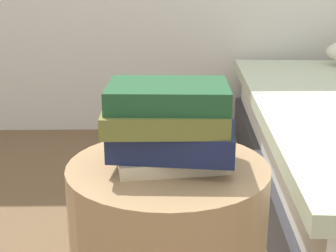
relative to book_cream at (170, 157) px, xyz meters
name	(u,v)px	position (x,y,z in m)	size (l,w,h in m)	color
book_cream	(170,157)	(0.00, 0.00, 0.00)	(0.24, 0.17, 0.03)	beige
book_navy	(173,141)	(0.01, -0.02, 0.05)	(0.28, 0.17, 0.06)	#19234C
book_olive	(164,117)	(-0.01, -0.01, 0.10)	(0.27, 0.20, 0.05)	olive
book_forest	(169,95)	(0.00, -0.01, 0.15)	(0.26, 0.19, 0.05)	#1E512D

